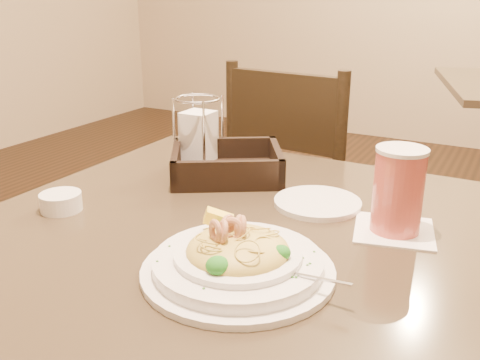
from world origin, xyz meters
The scene contains 8 objects.
main_table centered at (0.00, 0.00, 0.51)m, with size 0.90×0.90×0.75m.
dining_chair_near centered at (-0.19, 0.79, 0.50)m, with size 0.46×0.46×0.93m.
pasta_bowl centered at (0.08, -0.14, 0.77)m, with size 0.31×0.28×0.09m.
drink_glass centered at (0.25, 0.11, 0.82)m, with size 0.16×0.16×0.15m.
bread_basket centered at (-0.14, 0.22, 0.77)m, with size 0.30×0.28×0.06m.
napkin_caddy centered at (-0.23, 0.25, 0.82)m, with size 0.10×0.10×0.16m.
side_plate centered at (0.09, 0.16, 0.75)m, with size 0.16×0.16×0.01m, color white.
butter_ramekin centered at (-0.32, -0.09, 0.76)m, with size 0.08×0.08×0.03m, color white.
Camera 1 is at (0.41, -0.73, 1.13)m, focal length 40.00 mm.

